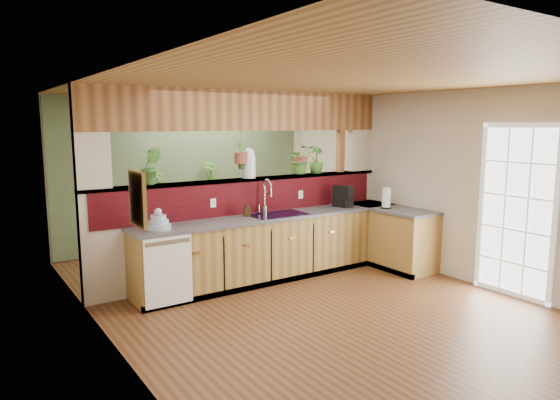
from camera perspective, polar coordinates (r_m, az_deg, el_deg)
ground at (r=6.25m, az=2.84°, el=-11.37°), size 4.60×7.00×0.01m
ceiling at (r=5.89m, az=3.03°, el=13.12°), size 4.60×7.00×0.01m
wall_back at (r=8.96m, az=-10.62°, el=3.13°), size 4.60×0.02×2.60m
wall_left at (r=4.93m, az=-19.01°, el=-1.64°), size 0.02×7.00×2.60m
wall_right at (r=7.53m, az=17.09°, el=1.87°), size 0.02×7.00×2.60m
pass_through_partition at (r=7.08m, az=-3.44°, el=0.93°), size 4.60×0.21×2.60m
pass_through_ledge at (r=7.04m, az=-3.67°, el=2.36°), size 4.60×0.21×0.04m
header_beam at (r=7.00m, az=-3.74°, el=10.15°), size 4.60×0.15×0.55m
sage_backwall at (r=8.95m, az=-10.57°, el=3.12°), size 4.55×0.02×2.55m
countertop at (r=7.27m, az=4.06°, el=-4.82°), size 4.14×1.52×0.90m
dishwasher at (r=5.98m, az=-12.62°, el=-7.92°), size 0.58×0.03×0.82m
navy_sink at (r=6.94m, az=-0.27°, el=-2.30°), size 0.82×0.50×0.18m
french_door at (r=6.81m, az=25.34°, el=-1.40°), size 0.06×1.02×2.16m
framed_print at (r=4.14m, az=-15.93°, el=0.11°), size 0.04×0.35×0.45m
faucet at (r=6.96m, az=-1.61°, el=0.59°), size 0.21×0.22×0.49m
dish_stack at (r=6.10m, az=-13.72°, el=-2.56°), size 0.30×0.30×0.26m
soap_dispenser at (r=6.78m, az=-3.75°, el=-1.06°), size 0.12×0.12×0.20m
coffee_maker at (r=7.60m, az=7.26°, el=0.31°), size 0.17×0.29×0.32m
paper_towel at (r=7.57m, az=12.06°, el=0.17°), size 0.15×0.15×0.33m
glass_jar at (r=7.03m, az=-3.59°, el=4.23°), size 0.19×0.19×0.42m
ledge_plant_left at (r=6.43m, az=-14.53°, el=3.78°), size 0.32×0.29×0.47m
ledge_plant_right at (r=7.70m, az=4.13°, el=4.61°), size 0.25×0.25×0.42m
hanging_plant_a at (r=6.95m, az=-4.50°, el=6.15°), size 0.23×0.18×0.51m
hanging_plant_b at (r=7.51m, az=2.33°, el=6.03°), size 0.45×0.41×0.56m
shelving_console at (r=8.80m, az=-10.66°, el=-2.24°), size 1.41×0.47×0.92m
shelf_plant_a at (r=8.51m, az=-13.88°, el=1.91°), size 0.26×0.21×0.43m
shelf_plant_b at (r=8.89m, az=-7.97°, el=2.69°), size 0.33×0.33×0.54m
floor_plant at (r=7.98m, az=-3.45°, el=-4.11°), size 0.74×0.65×0.76m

